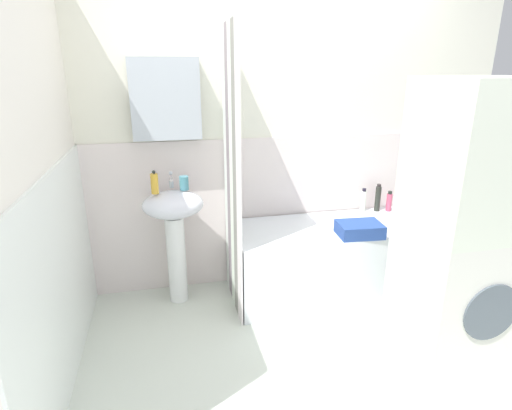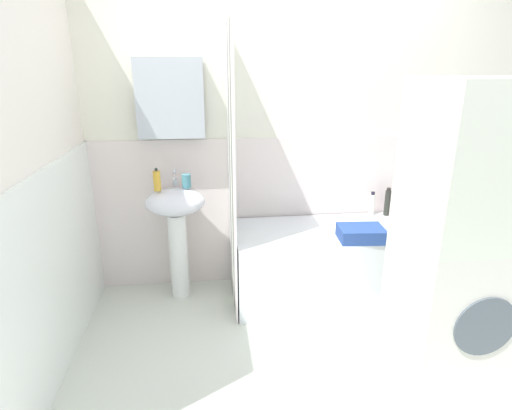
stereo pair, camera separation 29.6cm
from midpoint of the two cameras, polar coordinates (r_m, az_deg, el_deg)
The scene contains 14 objects.
ground_plane at distance 2.69m, azimuth 8.33°, elevation -22.11°, with size 4.80×5.60×0.04m, color silver.
wall_back_tiled at distance 3.28m, azimuth 0.45°, elevation 8.37°, with size 3.60×0.18×2.40m.
wall_left_tiled at distance 2.43m, azimuth -30.87°, elevation 1.48°, with size 0.07×1.81×2.40m.
sink at distance 3.11m, azimuth -13.95°, elevation -2.35°, with size 0.44×0.34×0.88m.
faucet at distance 3.10m, azimuth -14.36°, elevation 3.30°, with size 0.03×0.12×0.12m.
soap_dispenser at distance 2.99m, azimuth -16.64°, elevation 2.85°, with size 0.05×0.05×0.17m.
toothbrush_cup at distance 3.04m, azimuth -12.69°, elevation 2.94°, with size 0.07×0.07×0.10m, color teal.
bathtub at distance 3.30m, azimuth 7.25°, elevation -7.50°, with size 1.46×0.65×0.56m, color white.
shower_curtain at distance 2.89m, azimuth -6.29°, elevation 3.96°, with size 0.01×0.65×2.00m.
body_wash_bottle at distance 3.61m, azimuth 15.72°, elevation 0.40°, with size 0.05×0.05×0.17m.
conditioner_bottle at distance 3.58m, azimuth 14.25°, elevation 0.88°, with size 0.05×0.05×0.23m.
lotion_bottle at distance 3.55m, azimuth 12.33°, elevation 0.57°, with size 0.04×0.04×0.20m.
towel_folded at distance 3.04m, azimuth 11.45°, elevation -3.36°, with size 0.31×0.23×0.09m, color navy.
washer_dryer_stack at distance 2.60m, azimuth 24.20°, elevation -3.09°, with size 0.62×0.57×1.68m.
Camera 1 is at (-0.95, -1.86, 1.72)m, focal length 28.94 mm.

